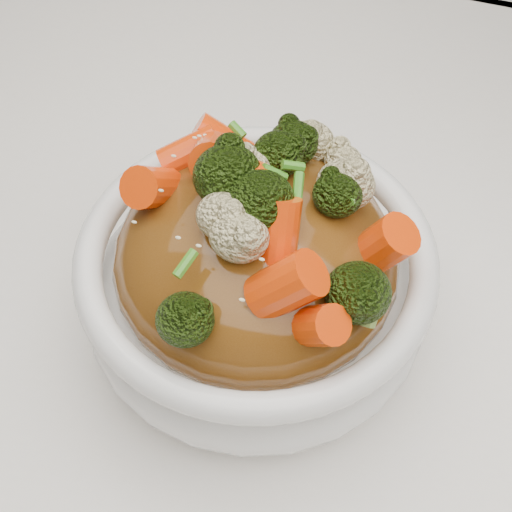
% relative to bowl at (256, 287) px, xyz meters
% --- Properties ---
extents(tablecloth, '(1.20, 0.80, 0.04)m').
position_rel_bowl_xyz_m(tablecloth, '(0.04, 0.01, -0.06)').
color(tablecloth, white).
rests_on(tablecloth, dining_table).
extents(bowl, '(0.26, 0.26, 0.08)m').
position_rel_bowl_xyz_m(bowl, '(0.00, 0.00, 0.00)').
color(bowl, white).
rests_on(bowl, tablecloth).
extents(sauce_base, '(0.21, 0.21, 0.09)m').
position_rel_bowl_xyz_m(sauce_base, '(0.00, 0.00, 0.03)').
color(sauce_base, '#5F3610').
rests_on(sauce_base, bowl).
extents(carrots, '(0.21, 0.21, 0.05)m').
position_rel_bowl_xyz_m(carrots, '(0.00, 0.00, 0.08)').
color(carrots, '#F84308').
rests_on(carrots, sauce_base).
extents(broccoli, '(0.21, 0.21, 0.04)m').
position_rel_bowl_xyz_m(broccoli, '(0.00, 0.00, 0.08)').
color(broccoli, black).
rests_on(broccoli, sauce_base).
extents(cauliflower, '(0.21, 0.21, 0.03)m').
position_rel_bowl_xyz_m(cauliflower, '(0.00, 0.00, 0.08)').
color(cauliflower, beige).
rests_on(cauliflower, sauce_base).
extents(scallions, '(0.16, 0.16, 0.02)m').
position_rel_bowl_xyz_m(scallions, '(0.00, 0.00, 0.08)').
color(scallions, '#3B821E').
rests_on(scallions, sauce_base).
extents(sesame_seeds, '(0.19, 0.19, 0.01)m').
position_rel_bowl_xyz_m(sesame_seeds, '(-0.00, 0.00, 0.08)').
color(sesame_seeds, beige).
rests_on(sesame_seeds, sauce_base).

